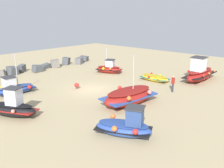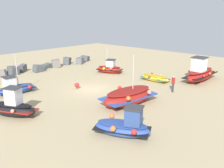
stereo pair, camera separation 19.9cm
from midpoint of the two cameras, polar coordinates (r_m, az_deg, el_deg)
The scene contains 11 objects.
ground_plane at distance 25.06m, azimuth -4.46°, elevation -1.21°, with size 55.66×55.66×0.00m, color tan.
fishing_boat_0 at distance 25.22m, azimuth -21.09°, elevation -0.81°, with size 3.66×2.16×3.76m.
fishing_boat_1 at distance 20.78m, azimuth 4.17°, elevation -2.84°, with size 5.34×2.84×4.17m.
fishing_boat_2 at distance 28.27m, azimuth 10.03°, elevation 1.37°, with size 1.76×3.42×0.74m.
fishing_boat_3 at distance 19.81m, azimuth -21.63°, elevation -4.96°, with size 2.98×4.09×2.29m.
fishing_boat_4 at distance 31.64m, azimuth -0.36°, elevation 3.62°, with size 2.63×3.59×3.21m.
fishing_boat_5 at distance 15.66m, azimuth 3.12°, elevation -9.67°, with size 2.78×3.88×1.99m.
fishing_boat_6 at distance 29.62m, azimuth 19.77°, elevation 2.34°, with size 5.50×2.32×2.84m.
person_walking at distance 24.60m, azimuth 14.08°, elevation 0.29°, with size 0.32×0.32×1.63m.
breakwater_rocks at distance 34.40m, azimuth -16.76°, elevation 3.67°, with size 20.70×2.86×1.30m.
mooring_buoy_0 at distance 25.20m, azimuth -7.85°, elevation -0.25°, with size 0.48×0.48×0.65m.
Camera 2 is at (-16.21, -17.63, 7.41)m, focal length 39.86 mm.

